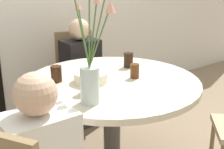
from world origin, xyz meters
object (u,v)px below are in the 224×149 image
(flower_vase, at_px, (91,63))
(drink_glass_2, at_px, (56,74))
(drink_glass_0, at_px, (128,60))
(drink_glass_1, at_px, (135,71))
(chair_left_flank, at_px, (77,71))
(birthday_cake, at_px, (91,77))
(drink_glass_3, at_px, (86,85))
(side_plate, at_px, (96,69))
(person_guest, at_px, (81,77))

(flower_vase, height_order, drink_glass_2, flower_vase)
(drink_glass_0, bearing_deg, drink_glass_1, -119.94)
(chair_left_flank, height_order, drink_glass_2, chair_left_flank)
(flower_vase, xyz_separation_m, drink_glass_1, (0.49, 0.19, -0.19))
(flower_vase, bearing_deg, chair_left_flank, 63.07)
(birthday_cake, relative_size, drink_glass_1, 2.32)
(flower_vase, xyz_separation_m, drink_glass_3, (0.05, 0.15, -0.18))
(drink_glass_2, height_order, drink_glass_3, drink_glass_2)
(flower_vase, distance_m, side_plate, 0.68)
(chair_left_flank, xyz_separation_m, birthday_cake, (-0.42, -0.92, 0.28))
(flower_vase, bearing_deg, drink_glass_1, 20.76)
(side_plate, relative_size, drink_glass_2, 1.71)
(side_plate, height_order, drink_glass_2, drink_glass_2)
(birthday_cake, distance_m, drink_glass_0, 0.44)
(birthday_cake, bearing_deg, side_plate, 49.52)
(flower_vase, relative_size, drink_glass_1, 7.30)
(drink_glass_0, distance_m, person_guest, 0.73)
(drink_glass_3, bearing_deg, drink_glass_1, 5.11)
(drink_glass_0, relative_size, drink_glass_3, 1.08)
(drink_glass_1, height_order, drink_glass_2, drink_glass_2)
(chair_left_flank, bearing_deg, side_plate, -92.85)
(flower_vase, distance_m, person_guest, 1.31)
(chair_left_flank, bearing_deg, drink_glass_2, -112.15)
(chair_left_flank, xyz_separation_m, drink_glass_0, (0.00, -0.81, 0.30))
(person_guest, bearing_deg, birthday_cake, -116.37)
(drink_glass_1, relative_size, drink_glass_3, 0.95)
(chair_left_flank, xyz_separation_m, drink_glass_3, (-0.57, -1.08, 0.30))
(side_plate, xyz_separation_m, drink_glass_2, (-0.37, -0.06, 0.05))
(chair_left_flank, bearing_deg, birthday_cake, -98.45)
(birthday_cake, height_order, drink_glass_1, birthday_cake)
(birthday_cake, bearing_deg, flower_vase, -122.89)
(side_plate, xyz_separation_m, person_guest, (0.20, 0.56, -0.26))
(drink_glass_2, bearing_deg, person_guest, 47.39)
(drink_glass_1, bearing_deg, side_plate, 109.87)
(birthday_cake, relative_size, drink_glass_2, 2.14)
(drink_glass_0, height_order, drink_glass_3, drink_glass_0)
(person_guest, bearing_deg, chair_left_flank, 73.65)
(chair_left_flank, distance_m, flower_vase, 1.46)
(person_guest, bearing_deg, drink_glass_1, -95.51)
(drink_glass_1, bearing_deg, flower_vase, -159.24)
(birthday_cake, xyz_separation_m, person_guest, (0.38, 0.77, -0.29))
(birthday_cake, distance_m, side_plate, 0.27)
(flower_vase, relative_size, drink_glass_0, 6.42)
(side_plate, xyz_separation_m, drink_glass_0, (0.25, -0.10, 0.05))
(side_plate, relative_size, drink_glass_1, 1.86)
(birthday_cake, height_order, flower_vase, flower_vase)
(chair_left_flank, xyz_separation_m, person_guest, (-0.04, -0.15, -0.01))
(flower_vase, distance_m, drink_glass_2, 0.49)
(drink_glass_3, bearing_deg, drink_glass_0, 25.14)
(birthday_cake, relative_size, drink_glass_0, 2.04)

